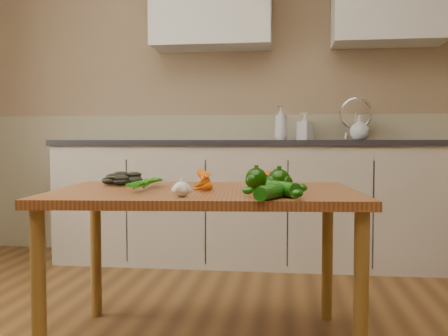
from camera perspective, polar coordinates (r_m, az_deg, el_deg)
room at (r=1.75m, az=-8.96°, el=14.87°), size 4.04×5.04×2.64m
counter_run at (r=3.69m, az=3.11°, el=-3.68°), size 2.84×0.64×1.14m
table at (r=2.14m, az=-2.17°, el=-4.50°), size 1.34×0.93×0.68m
soap_bottle_a at (r=3.75m, az=6.54°, el=5.13°), size 0.14×0.14×0.26m
soap_bottle_b at (r=3.80m, az=9.22°, el=4.73°), size 0.13×0.13×0.21m
soap_bottle_c at (r=3.86m, az=15.24°, el=4.46°), size 0.19×0.19×0.18m
carrot_bunch at (r=2.13m, az=-4.51°, el=-1.63°), size 0.25×0.20×0.06m
leafy_greens at (r=2.39m, az=-11.82°, el=-0.86°), size 0.18×0.16×0.09m
garlic_bulb at (r=1.86m, az=-4.87°, el=-2.42°), size 0.07×0.07×0.06m
pepper_a at (r=2.10m, az=3.72°, el=-1.30°), size 0.09×0.09×0.09m
pepper_b at (r=2.11m, az=5.97°, el=-1.49°), size 0.08×0.08×0.08m
pepper_c at (r=2.00m, az=6.32°, el=-1.51°), size 0.09×0.09×0.09m
tomato_a at (r=2.23m, az=3.82°, el=-1.50°), size 0.06×0.06×0.06m
tomato_b at (r=2.35m, az=4.79°, el=-1.15°), size 0.08×0.08×0.07m
tomato_c at (r=2.22m, az=6.78°, el=-1.38°), size 0.08×0.08×0.07m
zucchini_a at (r=1.87m, az=6.72°, el=-2.39°), size 0.14×0.17×0.06m
zucchini_b at (r=1.79m, az=5.49°, el=-2.73°), size 0.12×0.20×0.05m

